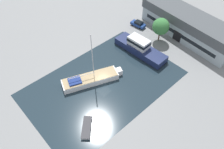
{
  "coord_description": "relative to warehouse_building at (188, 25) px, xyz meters",
  "views": [
    {
      "loc": [
        23.5,
        -19.25,
        35.26
      ],
      "look_at": [
        0.0,
        2.41,
        1.0
      ],
      "focal_mm": 35.0,
      "sensor_mm": 36.0,
      "label": 1
    }
  ],
  "objects": [
    {
      "name": "ground_plane",
      "position": [
        -1.96,
        -27.05,
        -3.12
      ],
      "size": [
        440.0,
        440.0,
        0.0
      ],
      "primitive_type": "plane",
      "color": "gray"
    },
    {
      "name": "water_canal",
      "position": [
        -1.96,
        -27.05,
        -3.12
      ],
      "size": [
        20.8,
        32.11,
        0.01
      ],
      "primitive_type": "cube",
      "color": "#1E2D38",
      "rests_on": "ground"
    },
    {
      "name": "warehouse_building",
      "position": [
        0.0,
        0.0,
        0.0
      ],
      "size": [
        27.15,
        9.8,
        6.16
      ],
      "rotation": [
        0.0,
        0.0,
        -0.09
      ],
      "color": "#99A8B2",
      "rests_on": "ground"
    },
    {
      "name": "quay_tree_near_building",
      "position": [
        -3.57,
        -6.8,
        0.96
      ],
      "size": [
        4.18,
        4.18,
        6.19
      ],
      "color": "brown",
      "rests_on": "ground"
    },
    {
      "name": "parked_car",
      "position": [
        -11.27,
        -6.22,
        -2.33
      ],
      "size": [
        4.28,
        2.23,
        1.57
      ],
      "rotation": [
        0.0,
        0.0,
        1.69
      ],
      "color": "navy",
      "rests_on": "ground"
    },
    {
      "name": "sailboat_moored",
      "position": [
        -4.19,
        -28.66,
        -2.36
      ],
      "size": [
        7.3,
        13.06,
        12.13
      ],
      "rotation": [
        0.0,
        0.0,
        -0.38
      ],
      "color": "white",
      "rests_on": "water_canal"
    },
    {
      "name": "motor_cruiser",
      "position": [
        -3.62,
        -14.04,
        -1.74
      ],
      "size": [
        13.81,
        4.49,
        3.82
      ],
      "rotation": [
        0.0,
        0.0,
        1.61
      ],
      "color": "#19234C",
      "rests_on": "water_canal"
    },
    {
      "name": "small_dinghy",
      "position": [
        4.06,
        -36.32,
        -2.83
      ],
      "size": [
        4.31,
        4.29,
        0.57
      ],
      "rotation": [
        0.0,
        0.0,
        0.79
      ],
      "color": "silver",
      "rests_on": "water_canal"
    }
  ]
}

